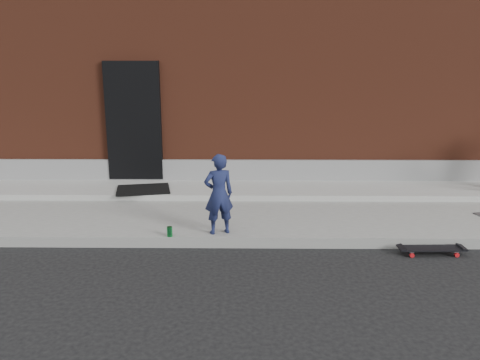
{
  "coord_description": "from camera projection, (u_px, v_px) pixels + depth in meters",
  "views": [
    {
      "loc": [
        -0.46,
        -5.97,
        2.39
      ],
      "look_at": [
        -0.54,
        0.8,
        0.77
      ],
      "focal_mm": 35.0,
      "sensor_mm": 36.0,
      "label": 1
    }
  ],
  "objects": [
    {
      "name": "skateboard",
      "position": [
        432.0,
        249.0,
        6.14
      ],
      "size": [
        0.86,
        0.25,
        0.1
      ],
      "color": "red",
      "rests_on": "ground"
    },
    {
      "name": "ground",
      "position": [
        279.0,
        248.0,
        6.36
      ],
      "size": [
        80.0,
        80.0,
        0.0
      ],
      "primitive_type": "plane",
      "color": "black",
      "rests_on": "ground"
    },
    {
      "name": "sidewalk",
      "position": [
        273.0,
        211.0,
        7.8
      ],
      "size": [
        20.0,
        3.0,
        0.15
      ],
      "primitive_type": "cube",
      "color": "slate",
      "rests_on": "ground"
    },
    {
      "name": "doormat",
      "position": [
        143.0,
        189.0,
        8.42
      ],
      "size": [
        1.06,
        0.93,
        0.03
      ],
      "primitive_type": "cube",
      "rotation": [
        0.0,
        0.0,
        0.21
      ],
      "color": "black",
      "rests_on": "apron"
    },
    {
      "name": "child",
      "position": [
        219.0,
        194.0,
        6.4
      ],
      "size": [
        0.47,
        0.38,
        1.12
      ],
      "primitive_type": "imported",
      "rotation": [
        0.0,
        0.0,
        3.45
      ],
      "color": "#181E44",
      "rests_on": "sidewalk"
    },
    {
      "name": "building",
      "position": [
        263.0,
        64.0,
        12.58
      ],
      "size": [
        20.0,
        8.1,
        5.0
      ],
      "color": "#5C2919",
      "rests_on": "ground"
    },
    {
      "name": "soda_can",
      "position": [
        170.0,
        232.0,
        6.38
      ],
      "size": [
        0.09,
        0.09,
        0.14
      ],
      "primitive_type": "cylinder",
      "rotation": [
        0.0,
        0.0,
        0.16
      ],
      "color": "#1B8B3C",
      "rests_on": "sidewalk"
    },
    {
      "name": "apron",
      "position": [
        270.0,
        190.0,
        8.65
      ],
      "size": [
        20.0,
        1.2,
        0.1
      ],
      "primitive_type": "cube",
      "color": "gray",
      "rests_on": "sidewalk"
    }
  ]
}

